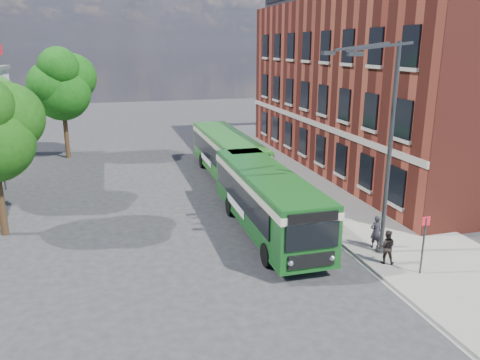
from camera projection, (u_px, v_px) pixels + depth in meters
name	position (u px, v px, depth m)	size (l,w,h in m)	color
ground	(254.00, 250.00, 21.00)	(120.00, 120.00, 0.00)	#29292B
pavement	(320.00, 186.00, 30.20)	(6.00, 48.00, 0.15)	gray
kerb_line	(276.00, 191.00, 29.43)	(0.12, 48.00, 0.01)	beige
brick_office	(390.00, 72.00, 33.80)	(12.10, 26.00, 14.20)	maroon
street_lamp	(382.00, 148.00, 19.08)	(2.96, 2.38, 9.00)	#343639
bus_stop_sign	(424.00, 242.00, 18.15)	(0.35, 0.08, 2.52)	#343639
bus_front	(266.00, 196.00, 22.63)	(2.70, 11.11, 3.02)	#134D19
bus_rear	(227.00, 152.00, 31.99)	(2.66, 12.10, 3.02)	#21651F
pedestrian_a	(376.00, 232.00, 20.71)	(0.55, 0.36, 1.49)	#231F28
pedestrian_b	(387.00, 247.00, 19.22)	(0.70, 0.55, 1.44)	black
tree_right	(62.00, 84.00, 36.53)	(5.20, 4.95, 8.78)	#342413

